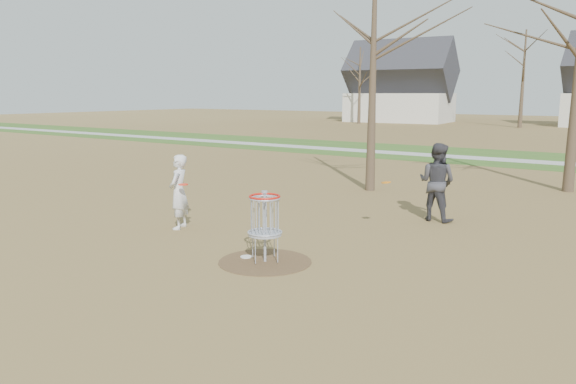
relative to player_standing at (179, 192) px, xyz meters
The scene contains 9 objects.
ground 3.58m from the player_standing, 16.95° to the right, with size 160.00×160.00×0.00m, color brown.
green_band 20.28m from the player_standing, 80.57° to the left, with size 160.00×8.00×0.01m, color #2D5119.
footpath 19.30m from the player_standing, 80.08° to the left, with size 160.00×1.50×0.01m, color #9E9E99.
dirt_circle 3.58m from the player_standing, 16.95° to the right, with size 1.80×1.80×0.01m, color #47331E.
player_standing is the anchor object (origin of this frame).
player_throwing 6.42m from the player_standing, 42.49° to the left, with size 0.96×0.75×1.98m, color #38373C.
disc_grounded 3.14m from the player_standing, 19.47° to the right, with size 0.22×0.22×0.02m, color silver.
discs_in_play 2.67m from the player_standing, 26.68° to the left, with size 4.10×2.85×0.10m.
disc_golf_basket 3.47m from the player_standing, 16.95° to the right, with size 0.64×0.64×1.35m.
Camera 1 is at (6.28, -8.30, 3.20)m, focal length 35.00 mm.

